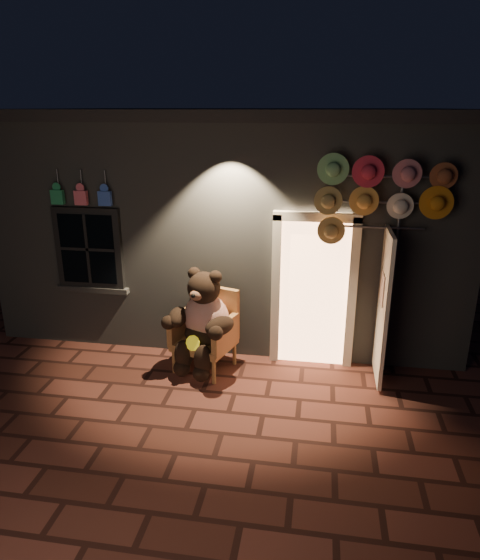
# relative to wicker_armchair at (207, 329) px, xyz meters

# --- Properties ---
(ground) EXTENTS (60.00, 60.00, 0.00)m
(ground) POSITION_rel_wicker_armchair_xyz_m (0.08, -1.09, -0.56)
(ground) COLOR brown
(ground) RESTS_ON ground
(shop_building) EXTENTS (7.30, 5.95, 3.51)m
(shop_building) POSITION_rel_wicker_armchair_xyz_m (0.08, 2.90, 1.17)
(shop_building) COLOR slate
(shop_building) RESTS_ON ground
(wicker_armchair) EXTENTS (0.93, 0.89, 1.13)m
(wicker_armchair) POSITION_rel_wicker_armchair_xyz_m (0.00, 0.00, 0.00)
(wicker_armchair) COLOR #AE8243
(wicker_armchair) RESTS_ON ground
(teddy_bear) EXTENTS (0.99, 0.91, 1.43)m
(teddy_bear) POSITION_rel_wicker_armchair_xyz_m (-0.03, -0.14, 0.19)
(teddy_bear) COLOR #B32F13
(teddy_bear) RESTS_ON ground
(hat_rack) EXTENTS (1.65, 0.22, 2.92)m
(hat_rack) POSITION_rel_wicker_armchair_xyz_m (2.16, 0.18, 1.88)
(hat_rack) COLOR #59595E
(hat_rack) RESTS_ON ground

